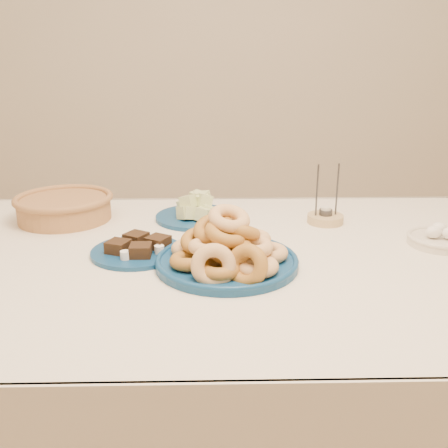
{
  "coord_description": "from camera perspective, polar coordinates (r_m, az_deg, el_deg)",
  "views": [
    {
      "loc": [
        -0.03,
        -1.23,
        1.24
      ],
      "look_at": [
        0.0,
        -0.05,
        0.85
      ],
      "focal_mm": 40.0,
      "sensor_mm": 36.0,
      "label": 1
    }
  ],
  "objects": [
    {
      "name": "brownie_plate",
      "position": [
        1.34,
        -9.87,
        -2.84
      ],
      "size": [
        0.3,
        0.3,
        0.04
      ],
      "rotation": [
        0.0,
        0.0,
        -0.29
      ],
      "color": "navy",
      "rests_on": "dining_table"
    },
    {
      "name": "melon_plate",
      "position": [
        1.6,
        -3.09,
        1.44
      ],
      "size": [
        0.28,
        0.28,
        0.09
      ],
      "rotation": [
        0.0,
        0.0,
        0.06
      ],
      "color": "navy",
      "rests_on": "dining_table"
    },
    {
      "name": "candle_holder",
      "position": [
        1.59,
        11.5,
        0.75
      ],
      "size": [
        0.13,
        0.13,
        0.19
      ],
      "rotation": [
        0.0,
        0.0,
        0.13
      ],
      "color": "tan",
      "rests_on": "dining_table"
    },
    {
      "name": "wicker_basket",
      "position": [
        1.67,
        -17.78,
        1.92
      ],
      "size": [
        0.41,
        0.41,
        0.08
      ],
      "rotation": [
        0.0,
        0.0,
        -0.41
      ],
      "color": "brown",
      "rests_on": "dining_table"
    },
    {
      "name": "donut_platter",
      "position": [
        1.22,
        0.38,
        -3.02
      ],
      "size": [
        0.4,
        0.4,
        0.16
      ],
      "rotation": [
        0.0,
        0.0,
        -0.14
      ],
      "color": "navy",
      "rests_on": "dining_table"
    },
    {
      "name": "egg_bowl",
      "position": [
        1.5,
        23.42,
        -1.53
      ],
      "size": [
        0.18,
        0.18,
        0.06
      ],
      "rotation": [
        0.0,
        0.0,
        -0.02
      ],
      "color": "beige",
      "rests_on": "dining_table"
    },
    {
      "name": "dining_table",
      "position": [
        1.36,
        -0.05,
        -7.57
      ],
      "size": [
        1.71,
        1.11,
        0.75
      ],
      "color": "brown",
      "rests_on": "ground"
    }
  ]
}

